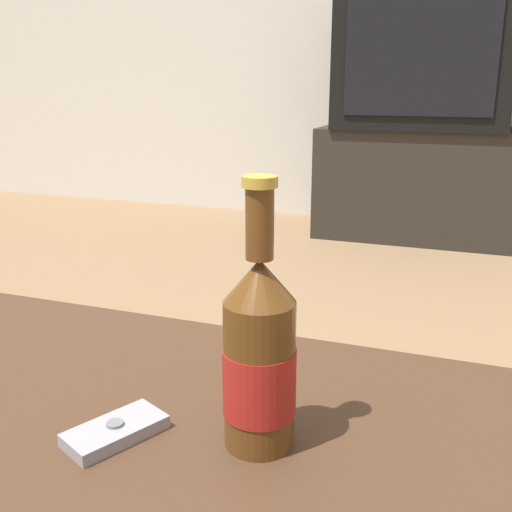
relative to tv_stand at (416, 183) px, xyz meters
name	(u,v)px	position (x,y,z in m)	size (l,w,h in m)	color
tv_stand	(416,183)	(0.00, 0.00, 0.00)	(0.96, 0.49, 0.54)	#28231E
television	(425,60)	(0.00, 0.00, 0.59)	(0.79, 0.54, 0.64)	black
beer_bottle	(259,356)	(0.10, -2.60, 0.24)	(0.07, 0.07, 0.27)	#563314
cell_phone	(115,431)	(-0.04, -2.64, 0.15)	(0.09, 0.11, 0.02)	gray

